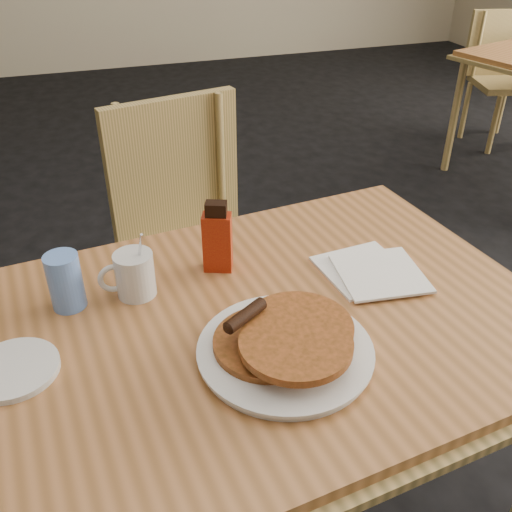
{
  "coord_description": "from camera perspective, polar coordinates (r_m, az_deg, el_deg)",
  "views": [
    {
      "loc": [
        -0.32,
        -0.84,
        1.46
      ],
      "look_at": [
        -0.03,
        0.03,
        0.87
      ],
      "focal_mm": 40.0,
      "sensor_mm": 36.0,
      "label": 1
    }
  ],
  "objects": [
    {
      "name": "blue_tumbler",
      "position": [
        1.19,
        -18.53,
        -2.43
      ],
      "size": [
        0.08,
        0.08,
        0.12
      ],
      "primitive_type": "cylinder",
      "rotation": [
        0.0,
        0.0,
        -0.27
      ],
      "color": "#5E8ADD",
      "rests_on": "main_table"
    },
    {
      "name": "napkin_stack",
      "position": [
        1.28,
        11.48,
        -1.51
      ],
      "size": [
        0.22,
        0.23,
        0.01
      ],
      "rotation": [
        0.0,
        0.0,
        0.08
      ],
      "color": "white",
      "rests_on": "main_table"
    },
    {
      "name": "chair_neighbor_far",
      "position": [
        4.25,
        23.24,
        16.99
      ],
      "size": [
        0.46,
        0.47,
        0.83
      ],
      "rotation": [
        0.0,
        0.0,
        -0.29
      ],
      "color": "tan",
      "rests_on": "floor"
    },
    {
      "name": "main_table",
      "position": [
        1.15,
        -0.75,
        -7.98
      ],
      "size": [
        1.31,
        0.96,
        0.75
      ],
      "rotation": [
        0.0,
        0.0,
        0.1
      ],
      "color": "#A96A3C",
      "rests_on": "floor"
    },
    {
      "name": "chair_main_far",
      "position": [
        1.81,
        -7.18,
        2.85
      ],
      "size": [
        0.51,
        0.51,
        0.95
      ],
      "rotation": [
        0.0,
        0.0,
        0.21
      ],
      "color": "tan",
      "rests_on": "floor"
    },
    {
      "name": "side_saucer",
      "position": [
        1.1,
        -23.09,
        -10.4
      ],
      "size": [
        0.2,
        0.2,
        0.01
      ],
      "primitive_type": "cylinder",
      "rotation": [
        0.0,
        0.0,
        0.33
      ],
      "color": "silver",
      "rests_on": "main_table"
    },
    {
      "name": "coffee_mug",
      "position": [
        1.19,
        -12.15,
        -1.76
      ],
      "size": [
        0.12,
        0.08,
        0.15
      ],
      "rotation": [
        0.0,
        0.0,
        -0.07
      ],
      "color": "silver",
      "rests_on": "main_table"
    },
    {
      "name": "syrup_bottle",
      "position": [
        1.24,
        -3.89,
        1.71
      ],
      "size": [
        0.07,
        0.06,
        0.16
      ],
      "rotation": [
        0.0,
        0.0,
        -0.38
      ],
      "color": "maroon",
      "rests_on": "main_table"
    },
    {
      "name": "pancake_plate",
      "position": [
        1.03,
        2.97,
        -8.86
      ],
      "size": [
        0.32,
        0.32,
        0.09
      ],
      "rotation": [
        0.0,
        0.0,
        0.13
      ],
      "color": "silver",
      "rests_on": "main_table"
    }
  ]
}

